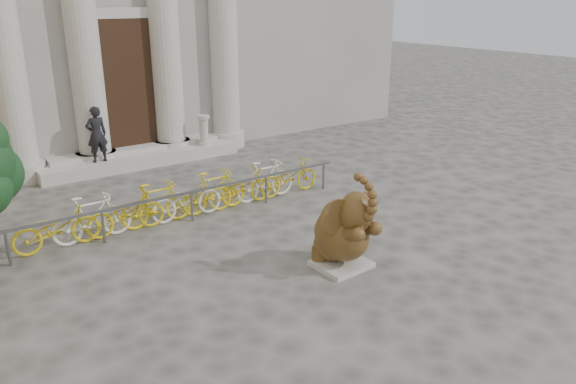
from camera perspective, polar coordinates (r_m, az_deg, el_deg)
ground at (r=9.94m, az=6.13°, el=-9.90°), size 80.00×80.00×0.00m
entrance_steps at (r=17.48m, az=-14.70°, el=3.32°), size 6.00×1.20×0.36m
elephant_statue at (r=10.41m, az=5.66°, el=-4.13°), size 1.30×1.44×1.93m
bike_rack at (r=12.93m, az=-10.28°, el=-0.53°), size 8.00×0.53×1.00m
pedestrian at (r=16.63m, az=-18.87°, el=5.57°), size 0.58×0.38×1.58m
balustrade_post at (r=17.84m, az=-8.55°, el=6.11°), size 0.38×0.38×0.94m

